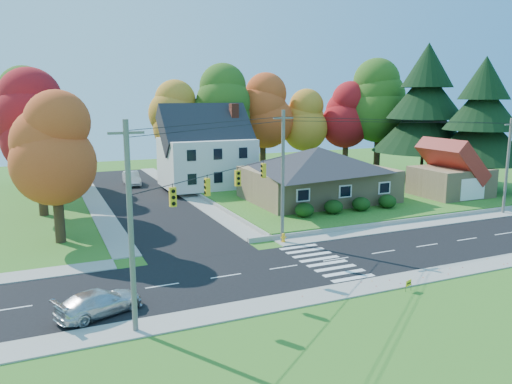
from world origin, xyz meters
The scene contains 27 objects.
ground centered at (0.00, 0.00, 0.00)m, with size 120.00×120.00×0.00m, color #3D7923.
road_main centered at (0.00, 0.00, 0.01)m, with size 90.00×8.00×0.02m, color black.
road_cross centered at (-8.00, 26.00, 0.01)m, with size 8.00×44.00×0.02m, color black.
sidewalk_north centered at (0.00, 5.00, 0.04)m, with size 90.00×2.00×0.08m, color #9C9A90.
sidewalk_south centered at (0.00, -5.00, 0.04)m, with size 90.00×2.00×0.08m, color #9C9A90.
lawn centered at (13.00, 21.00, 0.25)m, with size 30.00×30.00×0.50m, color #3D7923.
ranch_house centered at (8.00, 16.00, 3.27)m, with size 14.60×10.60×5.40m.
colonial_house centered at (0.04, 28.00, 4.58)m, with size 10.40×8.40×9.60m.
garage centered at (22.00, 11.99, 2.84)m, with size 7.30×6.30×4.60m.
hedge_row centered at (7.50, 9.80, 1.14)m, with size 10.70×1.70×1.27m.
traffic_infrastructure centered at (-0.15, 1.35, 5.15)m, with size 38.10×10.66×10.00m.
tree_lot_0 centered at (-2.00, 34.00, 8.31)m, with size 6.72×6.72×12.51m.
tree_lot_1 centered at (4.00, 33.00, 9.61)m, with size 7.84×7.84×14.60m.
tree_lot_2 centered at (10.00, 34.00, 8.96)m, with size 7.28×7.28×13.56m.
tree_lot_3 centered at (16.00, 33.00, 7.65)m, with size 6.16×6.16×11.47m.
tree_lot_4 centered at (22.00, 32.00, 8.31)m, with size 6.72×6.72×12.51m.
tree_lot_5 centered at (26.00, 30.00, 10.27)m, with size 8.40×8.40×15.64m.
conifer_east_a centered at (27.00, 22.00, 9.39)m, with size 12.80×12.80×16.96m.
conifer_east_b centered at (28.00, 14.00, 8.28)m, with size 11.20×11.20×14.84m.
tree_west_0 centered at (-17.00, 12.00, 7.15)m, with size 6.16×6.16×11.47m.
tree_west_1 centered at (-18.00, 22.00, 8.46)m, with size 7.28×7.28×13.56m.
tree_west_2 centered at (-17.00, 32.00, 7.81)m, with size 6.72×6.72×12.51m.
tree_west_3 centered at (-19.00, 40.00, 9.11)m, with size 7.84×7.84×14.60m.
silver_sedan centered at (-15.82, -2.59, 0.67)m, with size 1.82×4.48×1.30m, color silver.
white_car centered at (-7.60, 35.01, 0.84)m, with size 1.74×4.99×1.64m, color silver.
fire_hydrant centered at (-1.49, 4.97, 0.37)m, with size 0.43×0.34×0.78m.
yard_sign centered at (0.73, -6.44, 0.47)m, with size 0.51×0.20×0.66m.
Camera 1 is at (-18.12, -27.60, 11.01)m, focal length 35.00 mm.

